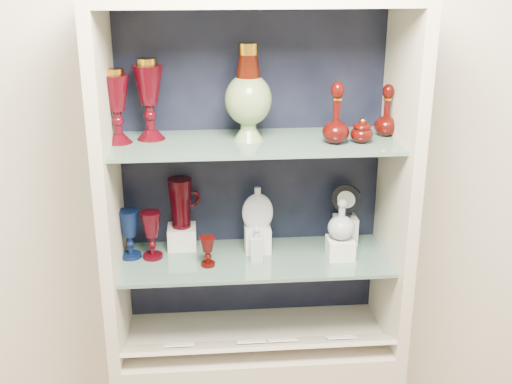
{
  "coord_description": "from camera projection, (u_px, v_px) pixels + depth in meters",
  "views": [
    {
      "loc": [
        -0.17,
        -0.46,
        2.03
      ],
      "look_at": [
        0.0,
        1.53,
        1.3
      ],
      "focal_mm": 45.0,
      "sensor_mm": 36.0,
      "label": 1
    }
  ],
  "objects": [
    {
      "name": "wall_back",
      "position": [
        251.0,
        145.0,
        2.3
      ],
      "size": [
        3.5,
        0.02,
        2.8
      ],
      "primitive_type": "cube",
      "color": "silver",
      "rests_on": "ground"
    },
    {
      "name": "cabinet_back_panel",
      "position": [
        251.0,
        167.0,
        2.3
      ],
      "size": [
        0.98,
        0.02,
        1.15
      ],
      "primitive_type": "cube",
      "color": "black",
      "rests_on": "cabinet_base"
    },
    {
      "name": "cabinet_side_left",
      "position": [
        109.0,
        189.0,
        2.08
      ],
      "size": [
        0.04,
        0.4,
        1.15
      ],
      "primitive_type": "cube",
      "color": "beige",
      "rests_on": "cabinet_base"
    },
    {
      "name": "cabinet_side_right",
      "position": [
        398.0,
        181.0,
        2.16
      ],
      "size": [
        0.04,
        0.4,
        1.15
      ],
      "primitive_type": "cube",
      "color": "beige",
      "rests_on": "cabinet_base"
    },
    {
      "name": "shelf_lower",
      "position": [
        256.0,
        259.0,
        2.24
      ],
      "size": [
        0.92,
        0.34,
        0.01
      ],
      "primitive_type": "cube",
      "color": "slate",
      "rests_on": "cabinet_side_left"
    },
    {
      "name": "shelf_upper",
      "position": [
        255.0,
        143.0,
        2.09
      ],
      "size": [
        0.92,
        0.34,
        0.01
      ],
      "primitive_type": "cube",
      "color": "slate",
      "rests_on": "cabinet_side_left"
    },
    {
      "name": "label_ledge",
      "position": [
        259.0,
        345.0,
        2.2
      ],
      "size": [
        0.92,
        0.17,
        0.09
      ],
      "primitive_type": "cube",
      "rotation": [
        -0.44,
        0.0,
        0.0
      ],
      "color": "beige",
      "rests_on": "cabinet_base"
    },
    {
      "name": "label_card_0",
      "position": [
        341.0,
        337.0,
        2.22
      ],
      "size": [
        0.1,
        0.06,
        0.03
      ],
      "primitive_type": "cube",
      "rotation": [
        -0.44,
        0.0,
        0.0
      ],
      "color": "white",
      "rests_on": "label_ledge"
    },
    {
      "name": "label_card_1",
      "position": [
        180.0,
        345.0,
        2.18
      ],
      "size": [
        0.1,
        0.06,
        0.03
      ],
      "primitive_type": "cube",
      "rotation": [
        -0.44,
        0.0,
        0.0
      ],
      "color": "white",
      "rests_on": "label_ledge"
    },
    {
      "name": "label_card_2",
      "position": [
        282.0,
        340.0,
        2.21
      ],
      "size": [
        0.1,
        0.06,
        0.03
      ],
      "primitive_type": "cube",
      "rotation": [
        -0.44,
        0.0,
        0.0
      ],
      "color": "white",
      "rests_on": "label_ledge"
    },
    {
      "name": "label_card_3",
      "position": [
        251.0,
        341.0,
        2.2
      ],
      "size": [
        0.1,
        0.06,
        0.03
      ],
      "primitive_type": "cube",
      "rotation": [
        -0.44,
        0.0,
        0.0
      ],
      "color": "white",
      "rests_on": "label_ledge"
    },
    {
      "name": "pedestal_lamp_left",
      "position": [
        117.0,
        106.0,
        2.03
      ],
      "size": [
        0.1,
        0.1,
        0.24
      ],
      "primitive_type": null,
      "rotation": [
        0.0,
        0.0,
        0.16
      ],
      "color": "#3F050D",
      "rests_on": "shelf_upper"
    },
    {
      "name": "pedestal_lamp_right",
      "position": [
        149.0,
        99.0,
        2.07
      ],
      "size": [
        0.13,
        0.13,
        0.26
      ],
      "primitive_type": null,
      "rotation": [
        0.0,
        0.0,
        -0.42
      ],
      "color": "#3F050D",
      "rests_on": "shelf_upper"
    },
    {
      "name": "enamel_urn",
      "position": [
        248.0,
        93.0,
        2.05
      ],
      "size": [
        0.16,
        0.16,
        0.31
      ],
      "primitive_type": null,
      "rotation": [
        0.0,
        0.0,
        -0.04
      ],
      "color": "#0A4F19",
      "rests_on": "shelf_upper"
    },
    {
      "name": "ruby_decanter_a",
      "position": [
        337.0,
        109.0,
        2.02
      ],
      "size": [
        0.11,
        0.11,
        0.22
      ],
      "primitive_type": null,
      "rotation": [
        0.0,
        0.0,
        0.35
      ],
      "color": "#420906",
      "rests_on": "shelf_upper"
    },
    {
      "name": "ruby_decanter_b",
      "position": [
        387.0,
        109.0,
        2.12
      ],
      "size": [
        0.1,
        0.1,
        0.18
      ],
      "primitive_type": null,
      "rotation": [
        0.0,
        0.0,
        0.29
      ],
      "color": "#420906",
      "rests_on": "shelf_upper"
    },
    {
      "name": "lidded_bowl",
      "position": [
        362.0,
        130.0,
        2.06
      ],
      "size": [
        0.08,
        0.08,
        0.08
      ],
      "primitive_type": null,
      "rotation": [
        0.0,
        0.0,
        0.05
      ],
      "color": "#420906",
      "rests_on": "shelf_upper"
    },
    {
      "name": "cobalt_goblet",
      "position": [
        130.0,
        234.0,
        2.21
      ],
      "size": [
        0.09,
        0.09,
        0.17
      ],
      "primitive_type": null,
      "rotation": [
        0.0,
        0.0,
        0.19
      ],
      "color": "#0A1844",
      "rests_on": "shelf_lower"
    },
    {
      "name": "ruby_goblet_tall",
      "position": [
        152.0,
        235.0,
        2.2
      ],
      "size": [
        0.08,
        0.08,
        0.17
      ],
      "primitive_type": null,
      "rotation": [
        0.0,
        0.0,
        -0.22
      ],
      "color": "#3F050D",
      "rests_on": "shelf_lower"
    },
    {
      "name": "ruby_goblet_small",
      "position": [
        208.0,
        252.0,
        2.16
      ],
      "size": [
        0.06,
        0.06,
        0.1
      ],
      "primitive_type": null,
      "rotation": [
        0.0,
        0.0,
        -0.24
      ],
      "color": "#420906",
      "rests_on": "shelf_lower"
    },
    {
      "name": "riser_ruby_pitcher",
      "position": [
        182.0,
        237.0,
        2.3
      ],
      "size": [
        0.1,
        0.1,
        0.08
      ],
      "primitive_type": "cube",
      "color": "silver",
      "rests_on": "shelf_lower"
    },
    {
      "name": "ruby_pitcher",
      "position": [
        181.0,
        203.0,
        2.26
      ],
      "size": [
        0.16,
        0.13,
        0.18
      ],
      "primitive_type": null,
      "rotation": [
        0.0,
        0.0,
        0.4
      ],
      "color": "#3F050D",
      "rests_on": "riser_ruby_pitcher"
    },
    {
      "name": "clear_square_bottle",
      "position": [
        257.0,
        244.0,
        2.19
      ],
      "size": [
        0.05,
        0.05,
        0.13
      ],
      "primitive_type": null,
      "rotation": [
        0.0,
        0.0,
        -0.03
      ],
      "color": "#9BA5B4",
      "rests_on": "shelf_lower"
    },
    {
      "name": "riser_flat_flask",
      "position": [
        258.0,
        239.0,
        2.27
      ],
      "size": [
        0.09,
        0.09,
        0.09
      ],
      "primitive_type": "cube",
      "color": "silver",
      "rests_on": "shelf_lower"
    },
    {
      "name": "flat_flask",
      "position": [
        258.0,
        207.0,
        2.23
      ],
      "size": [
        0.11,
        0.04,
        0.15
      ],
      "primitive_type": null,
      "rotation": [
        0.0,
        0.0,
        0.0
      ],
      "color": "silver",
      "rests_on": "riser_flat_flask"
    },
    {
      "name": "riser_clear_round_decanter",
      "position": [
        340.0,
        248.0,
        2.22
      ],
      "size": [
        0.09,
        0.09,
        0.07
      ],
      "primitive_type": "cube",
      "color": "silver",
      "rests_on": "shelf_lower"
    },
    {
      "name": "clear_round_decanter",
      "position": [
        342.0,
        220.0,
        2.19
      ],
      "size": [
        0.1,
        0.1,
        0.14
      ],
      "primitive_type": null,
      "rotation": [
        0.0,
        0.0,
        0.03
      ],
      "color": "#9BA5B4",
      "rests_on": "riser_clear_round_decanter"
    },
    {
      "name": "riser_cameo_medallion",
      "position": [
        345.0,
        229.0,
        2.34
      ],
      "size": [
        0.08,
        0.08,
        0.1
      ],
      "primitive_type": "cube",
      "color": "silver",
      "rests_on": "shelf_lower"
    },
    {
      "name": "cameo_medallion",
      "position": [
        347.0,
        200.0,
        2.3
      ],
      "size": [
        0.11,
        0.08,
        0.13
      ],
      "primitive_type": null,
      "rotation": [
        0.0,
        0.0,
        -0.42
      ],
      "color": "black",
      "rests_on": "riser_cameo_medallion"
    }
  ]
}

